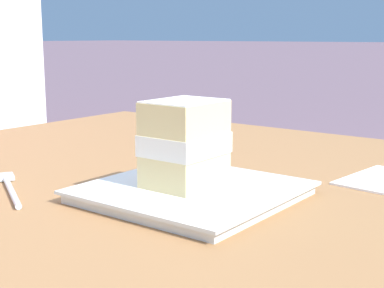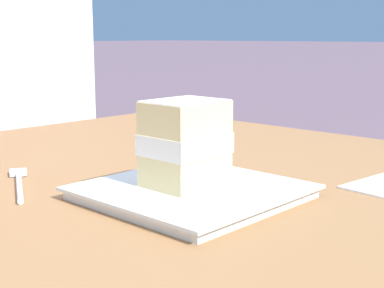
{
  "view_description": "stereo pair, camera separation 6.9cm",
  "coord_description": "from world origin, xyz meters",
  "px_view_note": "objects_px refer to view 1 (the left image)",
  "views": [
    {
      "loc": [
        -0.49,
        -0.52,
        0.91
      ],
      "look_at": [
        0.05,
        -0.1,
        0.78
      ],
      "focal_mm": 52.71,
      "sensor_mm": 36.0,
      "label": 1
    },
    {
      "loc": [
        -0.45,
        -0.57,
        0.91
      ],
      "look_at": [
        0.05,
        -0.1,
        0.78
      ],
      "focal_mm": 52.71,
      "sensor_mm": 36.0,
      "label": 2
    }
  ],
  "objects_px": {
    "dessert_plate": "(192,192)",
    "patio_table": "(107,259)",
    "cake_slice": "(185,143)",
    "dessert_fork": "(9,187)"
  },
  "relations": [
    {
      "from": "patio_table",
      "to": "dessert_fork",
      "type": "bearing_deg",
      "value": 119.26
    },
    {
      "from": "patio_table",
      "to": "dessert_plate",
      "type": "relative_size",
      "value": 5.05
    },
    {
      "from": "dessert_plate",
      "to": "patio_table",
      "type": "bearing_deg",
      "value": 115.73
    },
    {
      "from": "patio_table",
      "to": "cake_slice",
      "type": "bearing_deg",
      "value": -62.55
    },
    {
      "from": "dessert_plate",
      "to": "cake_slice",
      "type": "bearing_deg",
      "value": 98.4
    },
    {
      "from": "dessert_plate",
      "to": "dessert_fork",
      "type": "relative_size",
      "value": 1.52
    },
    {
      "from": "dessert_fork",
      "to": "dessert_plate",
      "type": "bearing_deg",
      "value": -62.4
    },
    {
      "from": "dessert_plate",
      "to": "dessert_fork",
      "type": "xyz_separation_m",
      "value": [
        -0.11,
        0.22,
        -0.0
      ]
    },
    {
      "from": "cake_slice",
      "to": "dessert_fork",
      "type": "relative_size",
      "value": 0.68
    },
    {
      "from": "dessert_plate",
      "to": "cake_slice",
      "type": "xyz_separation_m",
      "value": [
        -0.0,
        0.01,
        0.06
      ]
    }
  ]
}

